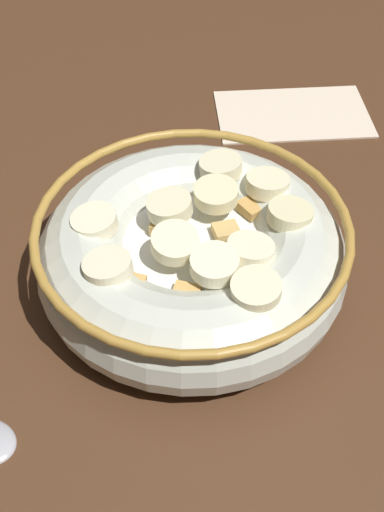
% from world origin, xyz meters
% --- Properties ---
extents(ground_plane, '(0.96, 0.96, 0.02)m').
position_xyz_m(ground_plane, '(0.00, 0.00, -0.01)').
color(ground_plane, '#472B19').
extents(cereal_bowl, '(0.20, 0.20, 0.07)m').
position_xyz_m(cereal_bowl, '(0.00, -0.00, 0.03)').
color(cereal_bowl, beige).
rests_on(cereal_bowl, ground_plane).
extents(folded_napkin, '(0.14, 0.09, 0.00)m').
position_xyz_m(folded_napkin, '(0.11, 0.19, 0.00)').
color(folded_napkin, beige).
rests_on(folded_napkin, ground_plane).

